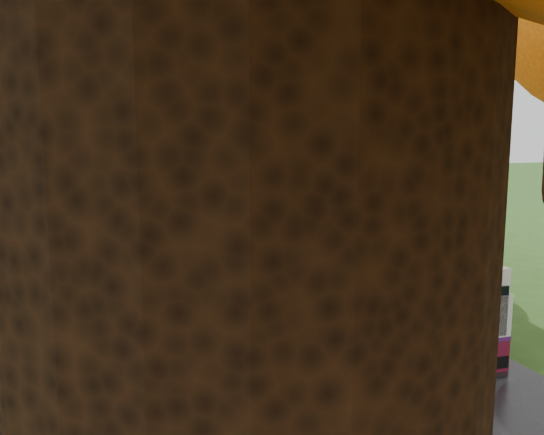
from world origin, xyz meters
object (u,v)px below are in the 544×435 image
bus (378,274)px  streetlamp_far (189,144)px  car_dark (131,187)px  car_white (153,207)px  car_silver (143,197)px  streetlamp_near (458,176)px  streetlamp_mid (253,152)px

bus → streetlamp_far: bearing=89.3°
bus → car_dark: bus is taller
car_white → car_dark: 15.76m
car_silver → car_dark: (0.00, 9.57, -0.09)m
car_silver → streetlamp_near: bearing=-87.8°
streetlamp_mid → streetlamp_far: (0.00, 22.00, 0.00)m
bus → car_dark: size_ratio=2.19×
car_white → car_silver: car_silver is taller
car_dark → streetlamp_mid: bearing=-78.3°
car_dark → streetlamp_near: bearing=-87.6°
bus → streetlamp_near: bearing=-20.2°
car_white → car_silver: size_ratio=0.92×
car_silver → car_dark: 9.57m
streetlamp_near → streetlamp_far: 44.00m
streetlamp_far → streetlamp_mid: bearing=-90.0°
car_white → car_dark: car_white is taller
streetlamp_mid → streetlamp_far: 22.00m
car_silver → car_dark: bearing=81.0°
streetlamp_mid → bus: streetlamp_mid is taller
car_white → streetlamp_mid: bearing=-34.6°
streetlamp_far → car_silver: bearing=-117.3°
bus → car_dark: bearing=98.0°
streetlamp_near → car_dark: bearing=98.7°
car_white → car_silver: 6.19m
car_silver → car_white: bearing=-99.0°
car_white → car_dark: (0.00, 15.76, -0.05)m
streetlamp_mid → car_dark: 20.76m
bus → car_silver: bus is taller
streetlamp_far → bus: size_ratio=0.78×
bus → car_white: (-4.03, 24.68, -0.68)m
streetlamp_mid → car_silver: 12.29m
streetlamp_near → car_dark: streetlamp_near is taller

